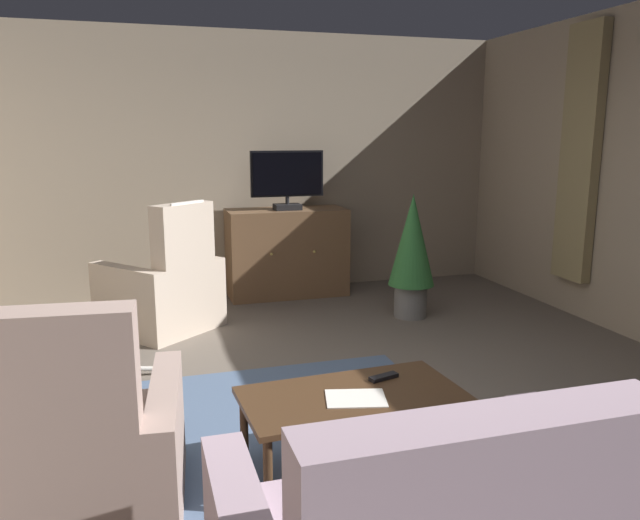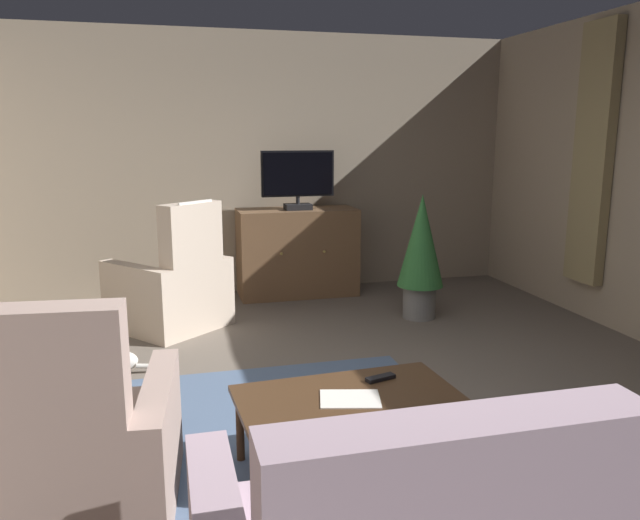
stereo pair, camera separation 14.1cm
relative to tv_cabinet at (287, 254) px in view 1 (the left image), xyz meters
name	(u,v)px [view 1 (the left image)]	position (x,y,z in m)	size (l,w,h in m)	color
ground_plane	(337,434)	(-0.46, -3.15, -0.47)	(6.49, 7.51, 0.04)	#665B51
wall_back	(237,165)	(-0.46, 0.35, 0.95)	(6.49, 0.10, 2.79)	gray
curtain_panel_far	(580,155)	(2.43, -1.53, 1.09)	(0.10, 0.44, 2.34)	#8E7F56
rug_central	(277,433)	(-0.81, -3.10, -0.44)	(2.21, 2.03, 0.01)	slate
tv_cabinet	(287,254)	(0.00, 0.00, 0.00)	(1.27, 0.57, 0.94)	#4A3523
television	(287,178)	(0.00, -0.05, 0.82)	(0.77, 0.20, 0.62)	black
coffee_table	(352,401)	(-0.51, -3.58, -0.07)	(1.16, 0.65, 0.42)	#422B19
tv_remote	(384,377)	(-0.29, -3.44, -0.01)	(0.17, 0.05, 0.02)	black
folded_newspaper	(356,398)	(-0.52, -3.64, -0.02)	(0.30, 0.22, 0.01)	silver
armchair_beside_cabinet	(164,291)	(-1.34, -0.88, -0.09)	(1.18, 1.18, 1.17)	#C6B29E
armchair_near_window	(80,457)	(-1.83, -3.68, -0.12)	(0.96, 1.00, 1.09)	#A3897F
potted_plant_on_hearth_side	(412,249)	(0.94, -1.14, 0.21)	(0.44, 0.44, 1.18)	slate
cat	(104,364)	(-1.82, -1.88, -0.36)	(0.65, 0.21, 0.19)	beige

